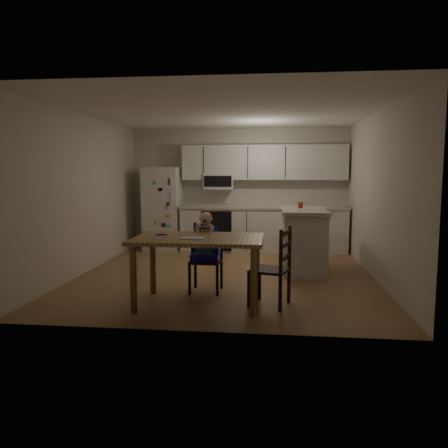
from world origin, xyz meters
The scene contains 10 objects.
room centered at (0.00, 0.48, 1.25)m, with size 4.52×5.01×2.51m.
refrigerator centered at (-1.55, 2.15, 0.85)m, with size 0.72×0.70×1.70m, color silver.
kitchen_run centered at (0.50, 2.24, 0.88)m, with size 3.37×0.62×2.15m.
kitchen_island centered at (1.22, 0.42, 0.51)m, with size 0.71×1.36×1.01m.
red_cup centered at (1.18, 0.66, 1.06)m, with size 0.08×0.08×0.10m, color red.
dining_table centered at (-0.16, -1.59, 0.71)m, with size 1.54×0.99×0.82m.
napkin centered at (-0.21, -1.70, 0.83)m, with size 0.26×0.23×0.01m, color #AFAFB4.
toddler_spoon centered at (-0.65, -1.48, 0.83)m, with size 0.02×0.02×0.12m, color #1912CF.
chair_booster centered at (-0.16, -0.98, 0.65)m, with size 0.42×0.42×1.07m.
chair_side centered at (0.78, -1.57, 0.54)m, with size 0.52×0.52×0.95m.
Camera 1 is at (0.72, -6.68, 1.59)m, focal length 35.00 mm.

